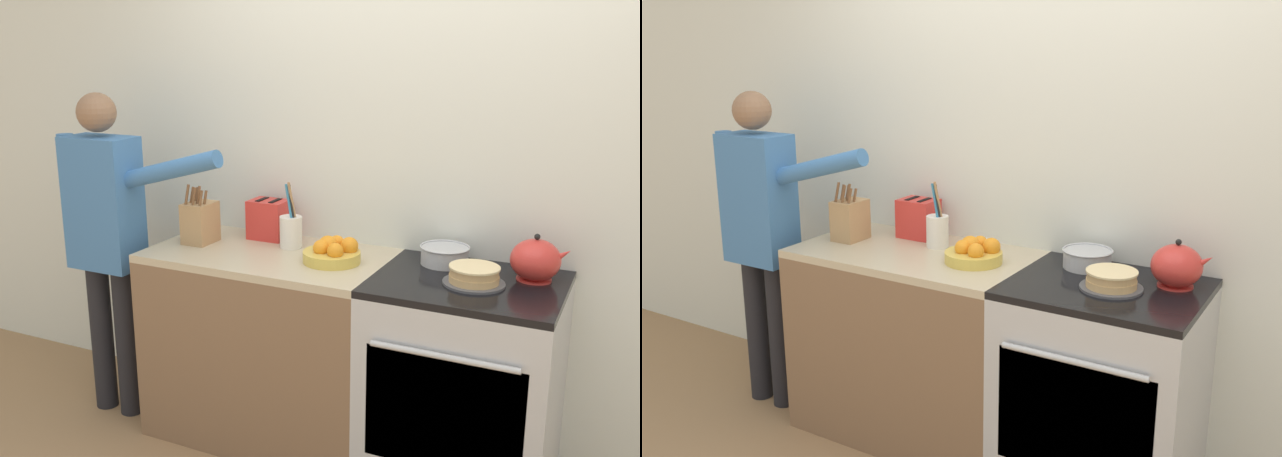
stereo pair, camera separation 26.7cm
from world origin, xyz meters
The scene contains 11 objects.
wall_back centered at (0.00, 0.64, 1.30)m, with size 8.00×0.04×2.60m.
counter_cabinet centered at (-0.65, 0.31, 0.45)m, with size 1.09×0.62×0.90m.
stove_range centered at (0.27, 0.31, 0.45)m, with size 0.75×0.66×0.90m.
layer_cake centered at (0.30, 0.28, 0.94)m, with size 0.25×0.25×0.08m.
tea_kettle centered at (0.51, 0.44, 0.98)m, with size 0.24×0.20×0.19m.
mixing_bowl centered at (0.12, 0.48, 0.94)m, with size 0.21×0.21×0.08m.
knife_block centered at (-1.02, 0.31, 1.00)m, with size 0.12×0.16×0.28m.
utensil_crock centered at (-0.59, 0.42, 0.98)m, with size 0.10×0.10×0.32m.
fruit_bowl centered at (-0.32, 0.30, 0.94)m, with size 0.25×0.25×0.11m.
toaster centered at (-0.76, 0.52, 1.00)m, with size 0.20×0.14×0.19m.
person_baker centered at (-1.45, 0.15, 0.95)m, with size 0.92×0.20×1.60m.
Camera 1 is at (0.91, -2.38, 1.84)m, focal length 40.00 mm.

